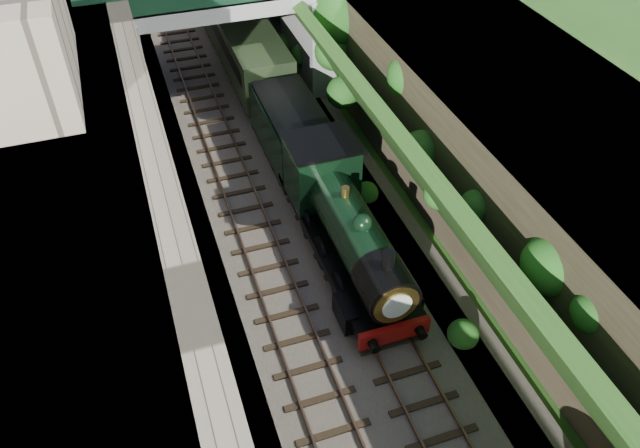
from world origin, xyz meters
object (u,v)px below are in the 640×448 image
(locomotive, at_px, (346,225))
(tender, at_px, (292,134))
(tree, at_px, (343,15))
(road_bridge, at_px, (242,18))

(locomotive, height_order, tender, locomotive)
(tree, distance_m, tender, 8.00)
(tree, relative_size, tender, 1.10)
(road_bridge, distance_m, tree, 5.70)
(tree, bearing_deg, road_bridge, 151.22)
(road_bridge, relative_size, tender, 2.67)
(tree, xyz_separation_m, tender, (-4.71, -5.71, -3.03))
(tree, distance_m, locomotive, 14.17)
(tender, bearing_deg, locomotive, -90.00)
(tree, bearing_deg, tender, -129.54)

